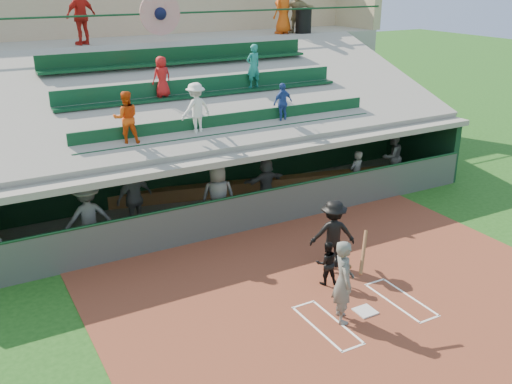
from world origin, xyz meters
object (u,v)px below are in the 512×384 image
catcher (327,263)px  trash_bin (303,21)px  home_plate (365,311)px  batter_at_plate (344,281)px

catcher → trash_bin: 13.41m
home_plate → batter_at_plate: size_ratio=0.22×
batter_at_plate → catcher: bearing=67.2°
home_plate → trash_bin: 14.76m
batter_at_plate → trash_bin: size_ratio=1.98×
home_plate → catcher: bearing=91.5°
batter_at_plate → catcher: 1.57m
home_plate → batter_at_plate: (-0.63, 0.03, 0.91)m
batter_at_plate → home_plate: bearing=-2.6°
catcher → trash_bin: size_ratio=1.10×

